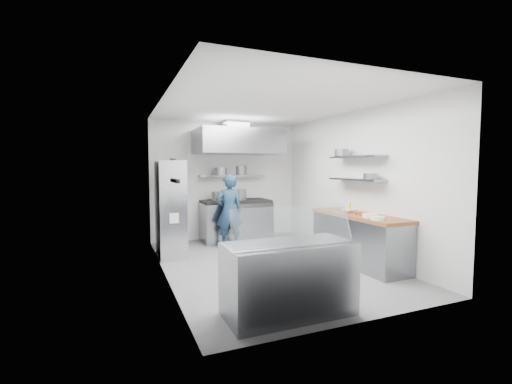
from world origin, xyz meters
name	(u,v)px	position (x,y,z in m)	size (l,w,h in m)	color
floor	(269,264)	(0.00, 0.00, 0.00)	(5.00, 5.00, 0.00)	slate
ceiling	(269,105)	(0.00, 0.00, 2.80)	(5.00, 5.00, 0.00)	silver
wall_back	(226,181)	(0.00, 2.50, 1.40)	(3.60, 0.02, 2.80)	white
wall_front	(364,197)	(0.00, -2.50, 1.40)	(3.60, 0.02, 2.80)	white
wall_left	(164,188)	(-1.80, 0.00, 1.40)	(5.00, 0.02, 2.80)	white
wall_right	(352,184)	(1.80, 0.00, 1.40)	(5.00, 0.02, 2.80)	white
gas_range	(236,221)	(0.10, 2.10, 0.45)	(1.60, 0.80, 0.90)	gray
cooktop	(236,201)	(0.10, 2.10, 0.93)	(1.57, 0.78, 0.06)	black
stock_pot_left	(217,196)	(-0.33, 2.16, 1.06)	(0.26, 0.26, 0.20)	slate
stock_pot_mid	(239,195)	(0.18, 2.08, 1.08)	(0.34, 0.34, 0.24)	slate
over_range_shelf	(232,176)	(0.10, 2.34, 1.52)	(1.60, 0.30, 0.04)	gray
shelf_pot_a	(221,171)	(-0.23, 2.21, 1.63)	(0.29, 0.29, 0.18)	slate
shelf_pot_b	(240,170)	(0.39, 2.56, 1.65)	(0.30, 0.30, 0.22)	slate
extractor_hood	(238,142)	(0.10, 1.93, 2.30)	(1.90, 1.15, 0.55)	gray
hood_duct	(235,126)	(0.10, 2.15, 2.68)	(0.55, 0.55, 0.24)	slate
red_firebox	(175,181)	(-1.25, 2.44, 1.42)	(0.22, 0.10, 0.26)	#A91F0D
chef	(229,211)	(-0.27, 1.45, 0.79)	(0.57, 0.38, 1.57)	#183049
wire_rack	(170,209)	(-1.53, 1.25, 0.93)	(0.50, 0.90, 1.85)	silver
rack_bin_a	(173,218)	(-1.53, 0.89, 0.80)	(0.16, 0.20, 0.18)	white
rack_bin_b	(169,189)	(-1.53, 1.32, 1.30)	(0.15, 0.19, 0.17)	yellow
rack_jar	(173,163)	(-1.48, 1.15, 1.80)	(0.12, 0.12, 0.18)	black
knife_strip	(175,181)	(-1.78, -0.90, 1.55)	(0.04, 0.55, 0.05)	black
prep_counter_base	(358,241)	(1.48, -0.60, 0.42)	(0.62, 2.00, 0.84)	gray
prep_counter_top	(359,216)	(1.48, -0.60, 0.87)	(0.65, 2.04, 0.06)	brown
plate_stack_a	(378,218)	(1.28, -1.29, 0.93)	(0.21, 0.21, 0.06)	white
plate_stack_b	(370,216)	(1.37, -1.01, 0.93)	(0.24, 0.24, 0.06)	white
copper_pan	(360,213)	(1.40, -0.72, 0.93)	(0.15, 0.15, 0.06)	#CA6539
squeeze_bottle	(349,208)	(1.43, -0.40, 0.99)	(0.06, 0.06, 0.18)	yellow
mixing_bowl	(347,211)	(1.41, -0.36, 0.93)	(0.22, 0.22, 0.06)	white
wall_shelf_lower	(356,179)	(1.64, -0.30, 1.50)	(0.30, 1.30, 0.04)	gray
wall_shelf_upper	(356,157)	(1.64, -0.30, 1.92)	(0.30, 1.30, 0.04)	gray
shelf_pot_c	(371,176)	(1.61, -0.73, 1.57)	(0.24, 0.24, 0.10)	slate
shelf_pot_d	(342,153)	(1.59, 0.08, 2.01)	(0.27, 0.27, 0.14)	slate
display_case	(289,279)	(-0.66, -2.00, 0.42)	(1.50, 0.70, 0.85)	gray
display_glass	(294,226)	(-0.66, -2.12, 1.07)	(1.47, 0.02, 0.45)	silver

